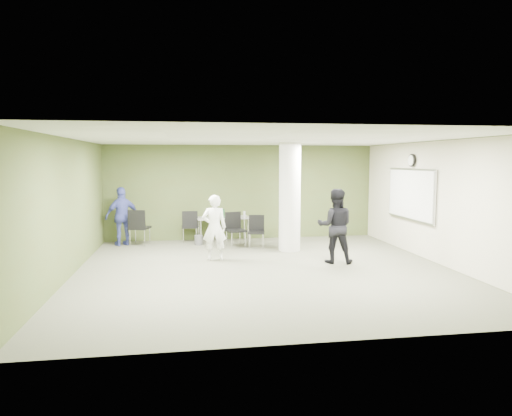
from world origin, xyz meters
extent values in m
plane|color=#595946|center=(0.00, 0.00, 0.00)|extent=(8.00, 8.00, 0.00)
plane|color=white|center=(0.00, 0.00, 2.80)|extent=(8.00, 8.00, 0.00)
cube|color=#4B5327|center=(0.00, 4.00, 1.40)|extent=(8.00, 2.80, 0.02)
cube|color=#4B5327|center=(-4.00, 0.00, 1.40)|extent=(0.02, 8.00, 2.80)
cube|color=beige|center=(4.00, 0.00, 1.40)|extent=(0.02, 8.00, 2.80)
cylinder|color=silver|center=(1.00, 2.00, 1.40)|extent=(0.56, 0.56, 2.80)
cube|color=silver|center=(3.93, 1.20, 1.50)|extent=(0.04, 2.30, 1.30)
cube|color=white|center=(3.91, 1.20, 1.50)|extent=(0.02, 2.20, 1.20)
cylinder|color=black|center=(3.93, 1.20, 2.35)|extent=(0.05, 0.32, 0.32)
cylinder|color=white|center=(3.90, 1.20, 2.35)|extent=(0.02, 0.26, 0.26)
cube|color=gray|center=(-0.60, 3.55, 0.70)|extent=(1.55, 0.77, 0.04)
cylinder|color=silver|center=(-1.26, 3.23, 0.34)|extent=(0.04, 0.04, 0.68)
cylinder|color=silver|center=(0.09, 3.34, 0.34)|extent=(0.04, 0.04, 0.68)
cylinder|color=silver|center=(-1.30, 3.76, 0.34)|extent=(0.04, 0.04, 0.68)
cylinder|color=silver|center=(0.05, 3.87, 0.34)|extent=(0.04, 0.04, 0.68)
cylinder|color=#1A5026|center=(-0.61, 3.39, 0.84)|extent=(0.07, 0.07, 0.25)
cylinder|color=#B2B2B7|center=(0.00, 3.39, 0.81)|extent=(0.06, 0.06, 0.18)
cylinder|color=#4C4C4C|center=(-1.33, 3.15, 0.14)|extent=(0.23, 0.23, 0.27)
cube|color=black|center=(-2.93, 3.31, 0.49)|extent=(0.61, 0.61, 0.05)
cube|color=black|center=(-2.99, 3.09, 0.77)|extent=(0.48, 0.17, 0.49)
cylinder|color=silver|center=(-2.68, 3.46, 0.23)|extent=(0.02, 0.02, 0.47)
cylinder|color=silver|center=(-3.08, 3.57, 0.23)|extent=(0.02, 0.02, 0.47)
cylinder|color=silver|center=(-2.79, 3.06, 0.23)|extent=(0.02, 0.02, 0.47)
cylinder|color=silver|center=(-3.19, 3.16, 0.23)|extent=(0.02, 0.02, 0.47)
cube|color=black|center=(-1.56, 3.65, 0.45)|extent=(0.47, 0.47, 0.05)
cube|color=black|center=(-1.56, 3.44, 0.70)|extent=(0.44, 0.05, 0.45)
cylinder|color=silver|center=(-1.38, 3.84, 0.21)|extent=(0.02, 0.02, 0.43)
cylinder|color=silver|center=(-1.76, 3.83, 0.21)|extent=(0.02, 0.02, 0.43)
cylinder|color=silver|center=(-1.37, 3.47, 0.21)|extent=(0.02, 0.02, 0.43)
cylinder|color=silver|center=(-1.75, 3.46, 0.21)|extent=(0.02, 0.02, 0.43)
cube|color=black|center=(-0.34, 2.63, 0.46)|extent=(0.58, 0.58, 0.05)
cube|color=black|center=(-0.40, 2.84, 0.72)|extent=(0.45, 0.16, 0.46)
cylinder|color=silver|center=(-0.48, 2.39, 0.22)|extent=(0.02, 0.02, 0.44)
cylinder|color=silver|center=(-0.10, 2.49, 0.22)|extent=(0.02, 0.02, 0.44)
cylinder|color=silver|center=(-0.58, 2.77, 0.22)|extent=(0.02, 0.02, 0.44)
cylinder|color=silver|center=(-0.20, 2.87, 0.22)|extent=(0.02, 0.02, 0.44)
cube|color=black|center=(0.20, 2.46, 0.43)|extent=(0.51, 0.51, 0.05)
cube|color=black|center=(0.23, 2.65, 0.66)|extent=(0.42, 0.12, 0.43)
cylinder|color=silver|center=(-0.01, 2.32, 0.20)|extent=(0.02, 0.02, 0.41)
cylinder|color=silver|center=(0.34, 2.25, 0.20)|extent=(0.02, 0.02, 0.41)
cylinder|color=silver|center=(0.05, 2.67, 0.20)|extent=(0.02, 0.02, 0.41)
cylinder|color=silver|center=(0.41, 2.60, 0.20)|extent=(0.02, 0.02, 0.41)
imported|color=white|center=(-1.01, 1.14, 0.78)|extent=(0.57, 0.38, 1.55)
imported|color=black|center=(1.71, 0.43, 0.85)|extent=(0.97, 0.85, 1.71)
imported|color=#434CA6|center=(-3.40, 3.40, 0.81)|extent=(1.03, 0.79, 1.62)
camera|label=1|loc=(-1.68, -9.49, 2.35)|focal=32.00mm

